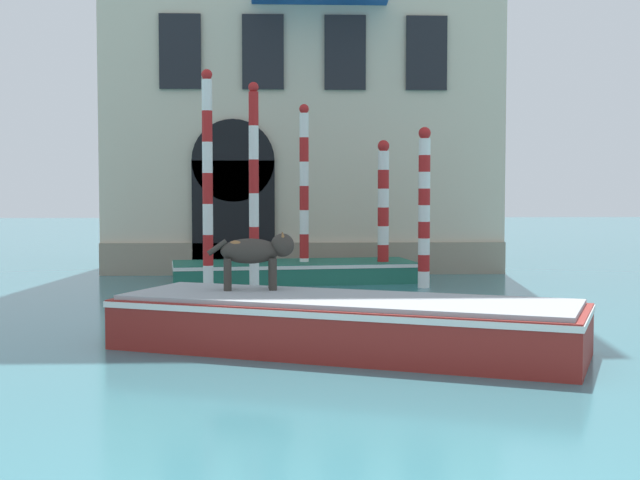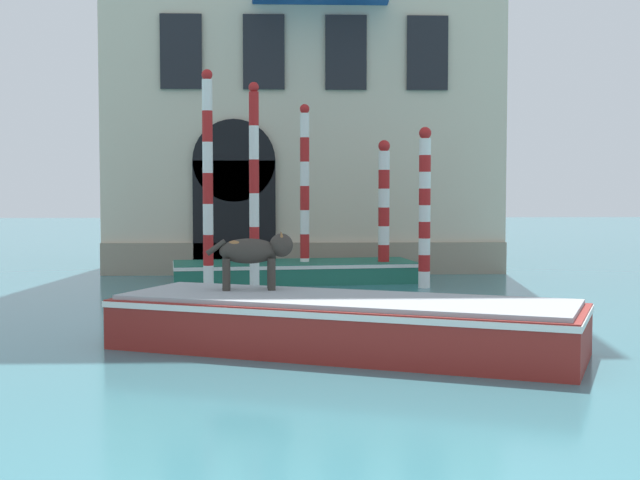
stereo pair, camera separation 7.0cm
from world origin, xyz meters
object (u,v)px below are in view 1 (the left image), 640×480
dog_on_deck (256,252)px  mooring_pole_3 (424,207)px  mooring_pole_1 (208,183)px  mooring_pole_2 (304,193)px  mooring_pole_4 (254,188)px  mooring_pole_0 (383,210)px  boat_moored_near_palazzo (294,271)px  boat_foreground (346,323)px

dog_on_deck → mooring_pole_3: 7.55m
mooring_pole_1 → mooring_pole_2: (2.04, 2.61, -0.23)m
mooring_pole_3 → mooring_pole_4: (-3.73, -0.92, 0.42)m
mooring_pole_1 → mooring_pole_3: size_ratio=1.30×
dog_on_deck → mooring_pole_4: (-0.19, 5.73, 0.93)m
mooring_pole_0 → mooring_pole_3: mooring_pole_3 is taller
boat_moored_near_palazzo → mooring_pole_1: bearing=-131.6°
mooring_pole_1 → mooring_pole_4: size_ratio=1.05×
boat_moored_near_palazzo → mooring_pole_4: (-0.87, -2.24, 1.96)m
dog_on_deck → mooring_pole_4: mooring_pole_4 is taller
mooring_pole_3 → mooring_pole_1: bearing=-164.2°
boat_moored_near_palazzo → mooring_pole_2: bearing=-14.6°
dog_on_deck → mooring_pole_3: mooring_pole_3 is taller
boat_moored_near_palazzo → mooring_pole_4: bearing=-118.5°
boat_moored_near_palazzo → mooring_pole_4: mooring_pole_4 is taller
mooring_pole_0 → mooring_pole_4: (-2.97, -2.16, 0.54)m
mooring_pole_0 → mooring_pole_1: size_ratio=0.72×
boat_moored_near_palazzo → mooring_pole_1: 3.80m
mooring_pole_4 → mooring_pole_2: bearing=63.3°
dog_on_deck → mooring_pole_3: size_ratio=0.36×
boat_foreground → mooring_pole_3: bearing=96.2°
boat_foreground → mooring_pole_3: mooring_pole_3 is taller
mooring_pole_3 → mooring_pole_0: bearing=121.7°
dog_on_deck → boat_moored_near_palazzo: dog_on_deck is taller
mooring_pole_1 → mooring_pole_2: mooring_pole_1 is taller
dog_on_deck → boat_moored_near_palazzo: bearing=82.3°
boat_foreground → mooring_pole_1: (-2.35, 6.28, 1.93)m
mooring_pole_2 → mooring_pole_3: (2.62, -1.29, -0.30)m
mooring_pole_1 → mooring_pole_4: (0.93, 0.40, -0.10)m
mooring_pole_2 → dog_on_deck: bearing=-96.6°
mooring_pole_3 → boat_moored_near_palazzo: bearing=155.3°
mooring_pole_3 → mooring_pole_2: bearing=153.8°
boat_foreground → mooring_pole_2: bearing=115.1°
mooring_pole_2 → mooring_pole_3: size_ratio=1.17×
mooring_pole_0 → mooring_pole_2: 1.90m
dog_on_deck → mooring_pole_0: 8.37m
boat_foreground → mooring_pole_3: (2.31, 7.60, 1.40)m
boat_foreground → boat_moored_near_palazzo: 8.94m
boat_foreground → mooring_pole_4: (-1.42, 6.68, 1.82)m
boat_moored_near_palazzo → mooring_pole_2: size_ratio=1.40×
boat_moored_near_palazzo → mooring_pole_0: (2.10, -0.08, 1.43)m
mooring_pole_0 → mooring_pole_4: 3.71m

